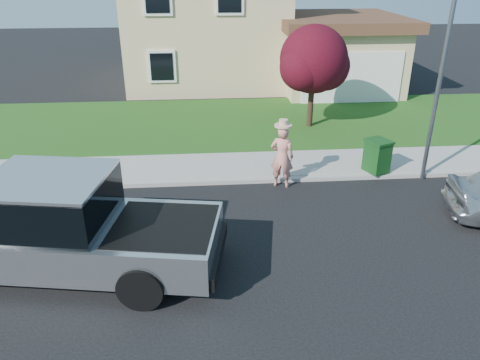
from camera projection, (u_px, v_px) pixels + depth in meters
name	position (u px, v px, depth m)	size (l,w,h in m)	color
ground	(221.00, 234.00, 11.49)	(80.00, 80.00, 0.00)	black
curb	(250.00, 181.00, 14.15)	(40.00, 0.20, 0.12)	gray
sidewalk	(247.00, 166.00, 15.13)	(40.00, 2.00, 0.15)	gray
lawn	(236.00, 123.00, 19.20)	(40.00, 7.00, 0.10)	#194313
house	(231.00, 21.00, 25.01)	(14.00, 11.30, 6.85)	tan
pickup_truck	(61.00, 228.00, 9.78)	(6.98, 3.33, 2.20)	black
woman	(282.00, 155.00, 13.55)	(0.79, 0.65, 2.06)	#DB8578
ornamental_tree	(314.00, 63.00, 17.68)	(2.85, 2.57, 3.91)	black
trash_bin	(377.00, 156.00, 14.36)	(0.86, 0.91, 1.02)	#0F3A12
street_lamp	(440.00, 79.00, 13.06)	(0.39, 0.71, 5.43)	slate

